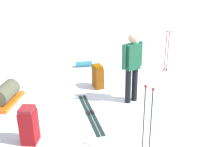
{
  "coord_description": "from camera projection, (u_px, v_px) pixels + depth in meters",
  "views": [
    {
      "loc": [
        -5.11,
        2.41,
        2.97
      ],
      "look_at": [
        0.0,
        0.0,
        0.7
      ],
      "focal_mm": 40.88,
      "sensor_mm": 36.0,
      "label": 1
    }
  ],
  "objects": [
    {
      "name": "skier_standing",
      "position": [
        132.0,
        65.0,
        5.92
      ],
      "size": [
        0.27,
        0.56,
        1.7
      ],
      "color": "black",
      "rests_on": "ground_plane"
    },
    {
      "name": "ski_poles_planted_far",
      "position": [
        167.0,
        49.0,
        7.89
      ],
      "size": [
        0.16,
        0.1,
        1.3
      ],
      "color": "maroon",
      "rests_on": "ground_plane"
    },
    {
      "name": "ground_plane",
      "position": [
        112.0,
        100.0,
        6.35
      ],
      "size": [
        80.0,
        80.0,
        0.0
      ],
      "primitive_type": "plane",
      "color": "white"
    },
    {
      "name": "backpack_bright",
      "position": [
        29.0,
        125.0,
        4.65
      ],
      "size": [
        0.39,
        0.38,
        0.73
      ],
      "color": "maroon",
      "rests_on": "ground_plane"
    },
    {
      "name": "backpack_large_dark",
      "position": [
        98.0,
        77.0,
        6.9
      ],
      "size": [
        0.36,
        0.23,
        0.65
      ],
      "color": "#82420D",
      "rests_on": "ground_plane"
    },
    {
      "name": "ski_poles_planted_near",
      "position": [
        147.0,
        118.0,
        4.19
      ],
      "size": [
        0.22,
        0.11,
        1.3
      ],
      "color": "black",
      "rests_on": "ground_plane"
    },
    {
      "name": "gear_sled",
      "position": [
        6.0,
        95.0,
        6.1
      ],
      "size": [
        1.12,
        0.92,
        0.49
      ],
      "color": "orange",
      "rests_on": "ground_plane"
    },
    {
      "name": "sleeping_mat_rolled",
      "position": [
        84.0,
        64.0,
        8.51
      ],
      "size": [
        0.31,
        0.58,
        0.18
      ],
      "primitive_type": "cylinder",
      "rotation": [
        0.0,
        1.57,
        1.33
      ],
      "color": "teal",
      "rests_on": "ground_plane"
    },
    {
      "name": "ski_pair_near",
      "position": [
        90.0,
        113.0,
        5.72
      ],
      "size": [
        1.83,
        0.39,
        0.05
      ],
      "color": "#172827",
      "rests_on": "ground_plane"
    }
  ]
}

